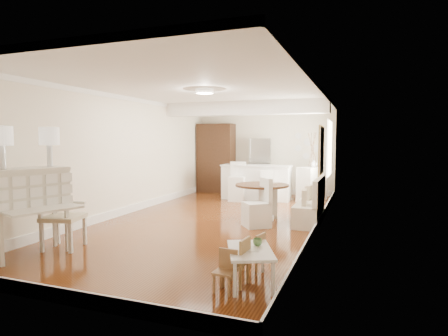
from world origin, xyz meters
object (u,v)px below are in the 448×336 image
Objects in this scene: secretary_bureau at (29,212)px; kids_table at (250,266)px; pantry_cabinet at (216,158)px; sideboard at (312,184)px; kids_chair_b at (253,251)px; bar_stool_right at (267,187)px; bar_stool_left at (237,182)px; gustavian_armchair at (63,216)px; slip_chair_near at (256,203)px; fridge at (271,167)px; kids_chair_c at (225,271)px; dining_table at (262,202)px; kids_chair_a at (236,261)px; breakfast_counter at (256,182)px; slip_chair_far at (269,199)px.

secretary_bureau is 1.56× the size of kids_table.
sideboard is (3.28, -0.76, -0.66)m from pantry_cabinet.
bar_stool_right is at bearing -155.64° from kids_chair_b.
bar_stool_left is (-2.12, 5.86, 0.35)m from kids_table.
gustavian_armchair reaches higher than slip_chair_near.
fridge is 1.62m from sideboard.
pantry_cabinet is at bearing 172.88° from slip_chair_near.
slip_chair_near is at bearing 103.93° from kids_table.
dining_table is at bearing 102.94° from kids_chair_c.
gustavian_armchair reaches higher than kids_chair_a.
kids_chair_b is 0.53× the size of slip_chair_near.
sideboard is at bearing 25.44° from bar_stool_right.
kids_chair_a is 0.58m from kids_chair_b.
kids_table is 0.77× the size of bar_stool_left.
bar_stool_left is at bearing 109.84° from kids_table.
slip_chair_near is at bearing -74.47° from breakfast_counter.
kids_chair_a is (3.13, -0.50, -0.23)m from gustavian_armchair.
kids_chair_c is 0.48× the size of sideboard.
secretary_bureau is 3.31m from kids_chair_c.
kids_chair_c is at bearing -80.67° from fridge.
sideboard is at bearing 11.41° from breakfast_counter.
pantry_cabinet is (-0.09, 7.01, 0.62)m from gustavian_armchair.
kids_chair_a is at bearing -76.72° from breakfast_counter.
gustavian_armchair is 1.03× the size of sideboard.
breakfast_counter is at bearing -100.78° from fridge.
bar_stool_left is at bearing -146.99° from kids_chair_b.
kids_chair_c is at bearing -81.57° from dining_table.
kids_chair_a is at bearing -66.82° from pantry_cabinet.
sideboard is at bearing -167.58° from kids_chair_b.
kids_chair_b is (3.38, 0.55, -0.41)m from secretary_bureau.
kids_chair_b is at bearing -78.71° from fridge.
kids_table is 0.38× the size of pantry_cabinet.
kids_chair_c is 0.44× the size of bar_stool_left.
fridge is at bearing 58.30° from bar_stool_left.
secretary_bureau is 1.20× the size of bar_stool_left.
kids_chair_c is 8.43m from pantry_cabinet.
fridge is at bearing 101.27° from kids_table.
fridge is at bearing -0.90° from pantry_cabinet.
secretary_bureau is 4.10m from slip_chair_near.
slip_chair_far is at bearing -52.20° from pantry_cabinet.
gustavian_armchair is 4.42m from slip_chair_far.
slip_chair_near is at bearing -93.43° from bar_stool_right.
gustavian_armchair reaches higher than breakfast_counter.
gustavian_armchair is at bearing -110.44° from bar_stool_left.
sideboard is (-0.09, 6.64, 0.28)m from kids_table.
secretary_bureau is 7.54m from sideboard.
kids_chair_b is 6.07m from breakfast_counter.
breakfast_counter is 1.62m from sideboard.
fridge reaches higher than gustavian_armchair.
gustavian_armchair is 7.04m from pantry_cabinet.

